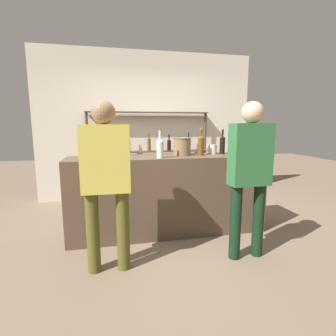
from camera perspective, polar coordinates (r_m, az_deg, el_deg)
name	(u,v)px	position (r m, az deg, el deg)	size (l,w,h in m)	color
ground_plane	(168,232)	(3.66, 0.00, -13.69)	(16.00, 16.00, 0.00)	#7A6651
bar_counter	(168,195)	(3.48, 0.00, -5.87)	(2.55, 0.56, 1.03)	brown
back_wall	(147,126)	(5.21, -4.49, 9.07)	(4.15, 0.12, 2.80)	beige
back_shelf	(149,141)	(5.04, -4.17, 5.89)	(2.31, 0.18, 1.67)	#4C3828
counter_bottle_0	(201,144)	(3.53, 7.15, 5.11)	(0.08, 0.08, 0.36)	brown
counter_bottle_1	(160,147)	(3.20, -1.73, 4.54)	(0.09, 0.09, 0.35)	silver
counter_bottle_2	(222,144)	(3.72, 11.74, 5.13)	(0.07, 0.07, 0.34)	black
wine_glass	(231,145)	(3.83, 13.56, 4.87)	(0.08, 0.08, 0.15)	silver
ice_bucket	(182,146)	(3.48, 3.09, 4.70)	(0.24, 0.24, 0.23)	#846647
cork_jar	(212,149)	(3.70, 9.54, 4.05)	(0.13, 0.13, 0.13)	silver
customer_left	(106,175)	(2.54, -13.36, -1.43)	(0.46, 0.22, 1.66)	brown
customer_right	(250,168)	(2.86, 17.36, -0.08)	(0.43, 0.22, 1.67)	black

